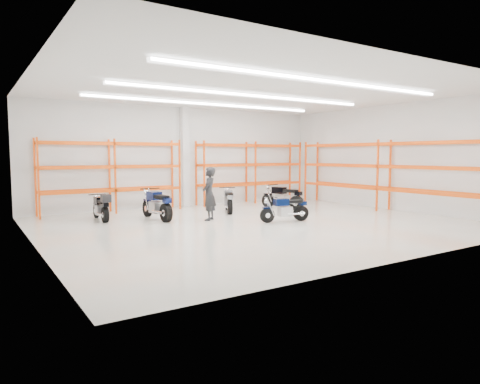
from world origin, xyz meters
TOP-DOWN VIEW (x-y plane):
  - ground at (0.00, 0.00)m, footprint 14.00×14.00m
  - room_shell at (0.00, 0.03)m, footprint 14.02×12.02m
  - motorcycle_main at (1.07, -0.21)m, footprint 1.84×0.72m
  - motorcycle_back_a at (-4.38, 3.55)m, footprint 0.62×1.93m
  - motorcycle_back_b at (-2.60, 2.68)m, footprint 0.75×2.28m
  - motorcycle_back_c at (0.63, 3.03)m, footprint 1.05×1.89m
  - motorcycle_back_d at (3.14, 2.55)m, footprint 0.88×2.11m
  - standing_man at (-1.07, 1.57)m, footprint 0.82×0.82m
  - structural_column at (0.00, 5.82)m, footprint 0.32×0.32m
  - pallet_racking_back_left at (-3.40, 5.48)m, footprint 5.67×0.87m
  - pallet_racking_back_right at (3.40, 5.48)m, footprint 5.67×0.87m
  - pallet_racking_side at (6.48, 0.00)m, footprint 0.87×9.07m

SIDE VIEW (x-z plane):
  - ground at x=0.00m, z-range 0.00..0.00m
  - motorcycle_main at x=1.07m, z-range -0.03..0.88m
  - motorcycle_back_c at x=0.63m, z-range -0.03..0.97m
  - motorcycle_back_a at x=-4.38m, z-range -0.02..0.97m
  - motorcycle_back_d at x=3.14m, z-range -0.03..1.02m
  - motorcycle_back_b at x=-2.60m, z-range -0.04..1.08m
  - standing_man at x=-1.07m, z-range 0.00..1.92m
  - pallet_racking_back_left at x=-3.40m, z-range 0.29..3.29m
  - pallet_racking_back_right at x=3.40m, z-range 0.29..3.29m
  - pallet_racking_side at x=6.48m, z-range 0.31..3.31m
  - structural_column at x=0.00m, z-range 0.00..4.50m
  - room_shell at x=0.00m, z-range 1.03..5.54m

